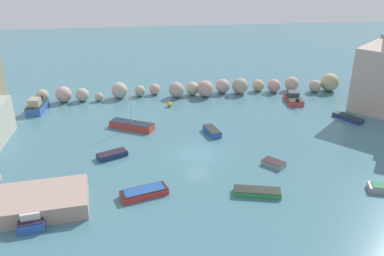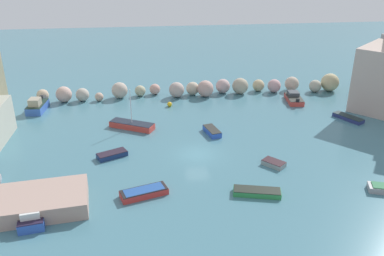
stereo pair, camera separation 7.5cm
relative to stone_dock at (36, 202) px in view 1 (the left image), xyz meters
The scene contains 14 objects.
cove_water 17.10m from the stone_dock, 29.16° to the left, with size 160.00×160.00×0.00m, color #437483.
rock_breakwater 33.44m from the stone_dock, 55.00° to the left, with size 45.53×3.93×2.74m.
stone_dock is the anchor object (origin of this frame).
channel_buoy 26.53m from the stone_dock, 60.66° to the left, with size 0.68×0.68×0.68m, color gold.
moored_boat_0 9.15m from the stone_dock, ahead, with size 4.46×2.66×0.64m.
moored_boat_1 38.69m from the stone_dock, 36.59° to the left, with size 2.53×4.59×1.27m.
moored_boat_2 1.35m from the stone_dock, 90.19° to the right, with size 2.63×4.58×1.44m.
moored_boat_3 19.18m from the stone_dock, ahead, with size 4.44×2.32×0.54m.
moored_boat_4 18.01m from the stone_dock, 64.15° to the left, with size 5.68×4.07×5.05m.
moored_boat_5 21.91m from the stone_dock, 37.52° to the left, with size 1.90×3.26×0.67m.
moored_boat_6 24.14m from the stone_dock, 101.97° to the left, with size 2.39×4.39×2.02m.
moored_boat_8 10.58m from the stone_dock, 56.49° to the left, with size 3.39×2.51×0.56m.
moored_boat_9 38.87m from the stone_dock, 23.52° to the left, with size 3.02×4.12×0.51m.
moored_boat_11 22.84m from the stone_dock, 12.37° to the left, with size 2.47×2.55×0.52m.
Camera 1 is at (-5.44, -38.39, 20.24)m, focal length 37.87 mm.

